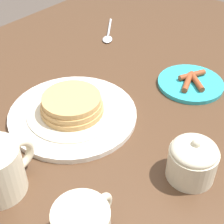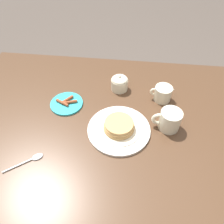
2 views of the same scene
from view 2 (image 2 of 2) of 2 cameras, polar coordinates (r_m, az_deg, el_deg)
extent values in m
plane|color=#51473F|center=(1.61, 0.86, -20.20)|extent=(8.00, 8.00, 0.00)
cube|color=#4C3321|center=(0.98, 1.32, -4.05)|extent=(1.56, 1.02, 0.03)
cube|color=#4C3321|center=(1.73, -21.80, 2.37)|extent=(0.07, 0.07, 0.70)
cylinder|color=white|center=(0.95, 1.81, -4.58)|extent=(0.27, 0.27, 0.01)
cylinder|color=beige|center=(0.95, 1.82, -4.28)|extent=(0.19, 0.19, 0.00)
cylinder|color=tan|center=(0.94, 1.83, -3.97)|extent=(0.13, 0.13, 0.01)
cylinder|color=tan|center=(0.93, 1.85, -3.49)|extent=(0.13, 0.13, 0.01)
cylinder|color=tan|center=(0.92, 1.86, -3.00)|extent=(0.12, 0.12, 0.01)
cylinder|color=#2DADBC|center=(1.08, -11.76, 2.17)|extent=(0.16, 0.16, 0.01)
cylinder|color=brown|center=(1.07, -10.97, 2.56)|extent=(0.07, 0.04, 0.01)
cylinder|color=brown|center=(1.07, -12.85, 2.39)|extent=(0.07, 0.04, 0.01)
cylinder|color=brown|center=(1.08, -11.67, 3.14)|extent=(0.05, 0.06, 0.01)
cylinder|color=beige|center=(0.96, 14.91, -2.06)|extent=(0.09, 0.09, 0.09)
torus|color=beige|center=(0.96, 12.22, -1.84)|extent=(0.07, 0.01, 0.07)
cylinder|color=#472819|center=(0.94, 15.36, -0.51)|extent=(0.08, 0.08, 0.00)
cylinder|color=beige|center=(1.09, 13.13, 4.71)|extent=(0.08, 0.08, 0.07)
cone|color=beige|center=(1.08, 15.34, 5.57)|extent=(0.03, 0.04, 0.04)
torus|color=beige|center=(1.08, 11.02, 5.21)|extent=(0.04, 0.01, 0.04)
cylinder|color=beige|center=(1.13, 1.96, 7.22)|extent=(0.09, 0.09, 0.06)
ellipsoid|color=beige|center=(1.11, 2.00, 8.51)|extent=(0.08, 0.08, 0.03)
sphere|color=beige|center=(1.09, 2.03, 9.21)|extent=(0.02, 0.02, 0.02)
cylinder|color=silver|center=(0.93, -23.50, -12.74)|extent=(0.09, 0.07, 0.01)
ellipsoid|color=silver|center=(0.92, -18.91, -10.99)|extent=(0.05, 0.05, 0.01)
camera|label=1|loc=(1.10, 27.40, 28.45)|focal=55.00mm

